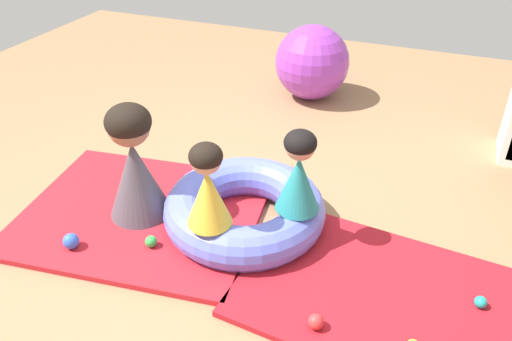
{
  "coord_description": "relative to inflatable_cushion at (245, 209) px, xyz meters",
  "views": [
    {
      "loc": [
        1.12,
        -2.38,
        2.13
      ],
      "look_at": [
        0.07,
        0.23,
        0.32
      ],
      "focal_mm": 35.6,
      "sensor_mm": 36.0,
      "label": 1
    }
  ],
  "objects": [
    {
      "name": "play_ball_orange",
      "position": [
        -0.97,
        0.13,
        -0.05
      ],
      "size": [
        0.09,
        0.09,
        0.09
      ],
      "primitive_type": "sphere",
      "color": "orange",
      "rests_on": "gym_mat_far_left"
    },
    {
      "name": "play_ball_pink",
      "position": [
        -0.38,
        -0.03,
        -0.05
      ],
      "size": [
        0.09,
        0.09,
        0.09
      ],
      "primitive_type": "sphere",
      "color": "pink",
      "rests_on": "gym_mat_far_left"
    },
    {
      "name": "exercise_ball_large",
      "position": [
        -0.19,
        2.13,
        0.22
      ],
      "size": [
        0.72,
        0.72,
        0.72
      ],
      "primitive_type": "sphere",
      "color": "purple",
      "rests_on": "ground"
    },
    {
      "name": "play_ball_blue",
      "position": [
        -0.88,
        -0.64,
        -0.05
      ],
      "size": [
        0.1,
        0.1,
        0.1
      ],
      "primitive_type": "sphere",
      "color": "blue",
      "rests_on": "gym_mat_far_left"
    },
    {
      "name": "gym_mat_far_left",
      "position": [
        -0.69,
        -0.16,
        -0.12
      ],
      "size": [
        1.73,
        1.48,
        0.04
      ],
      "primitive_type": "cube",
      "rotation": [
        0.0,
        0.0,
        0.13
      ],
      "color": "red",
      "rests_on": "ground"
    },
    {
      "name": "ground_plane",
      "position": [
        -0.07,
        -0.03,
        -0.14
      ],
      "size": [
        8.0,
        8.0,
        0.0
      ],
      "primitive_type": "plane",
      "color": "#93704C"
    },
    {
      "name": "gym_mat_near_right",
      "position": [
        0.96,
        -0.31,
        -0.12
      ],
      "size": [
        1.65,
        1.2,
        0.04
      ],
      "primitive_type": "cube",
      "rotation": [
        0.0,
        0.0,
        -0.09
      ],
      "color": "#B21923",
      "rests_on": "ground"
    },
    {
      "name": "play_ball_teal",
      "position": [
        1.46,
        -0.21,
        -0.06
      ],
      "size": [
        0.07,
        0.07,
        0.07
      ],
      "primitive_type": "sphere",
      "color": "teal",
      "rests_on": "gym_mat_near_right"
    },
    {
      "name": "adult_seated",
      "position": [
        -0.69,
        -0.16,
        0.29
      ],
      "size": [
        0.57,
        0.57,
        0.79
      ],
      "rotation": [
        0.0,
        0.0,
        0.84
      ],
      "color": "#4C4751",
      "rests_on": "gym_mat_far_left"
    },
    {
      "name": "child_in_teal",
      "position": [
        0.36,
        -0.03,
        0.39
      ],
      "size": [
        0.37,
        0.37,
        0.53
      ],
      "rotation": [
        0.0,
        0.0,
        5.3
      ],
      "color": "teal",
      "rests_on": "inflatable_cushion"
    },
    {
      "name": "play_ball_green",
      "position": [
        -0.44,
        -0.44,
        -0.06
      ],
      "size": [
        0.07,
        0.07,
        0.07
      ],
      "primitive_type": "sphere",
      "color": "green",
      "rests_on": "gym_mat_far_left"
    },
    {
      "name": "play_ball_red",
      "position": [
        0.68,
        -0.67,
        -0.06
      ],
      "size": [
        0.08,
        0.08,
        0.08
      ],
      "primitive_type": "sphere",
      "color": "red",
      "rests_on": "gym_mat_near_right"
    },
    {
      "name": "child_in_yellow",
      "position": [
        -0.07,
        -0.36,
        0.39
      ],
      "size": [
        0.36,
        0.36,
        0.52
      ],
      "rotation": [
        0.0,
        0.0,
        0.46
      ],
      "color": "yellow",
      "rests_on": "inflatable_cushion"
    },
    {
      "name": "inflatable_cushion",
      "position": [
        0.0,
        0.0,
        0.0
      ],
      "size": [
        1.05,
        1.05,
        0.28
      ],
      "primitive_type": "torus",
      "color": "#6070E5",
      "rests_on": "ground"
    }
  ]
}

